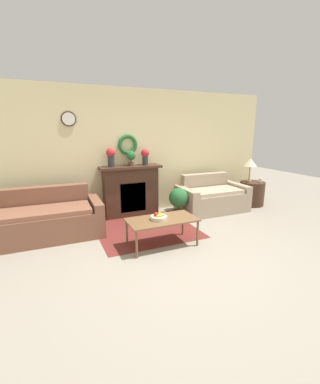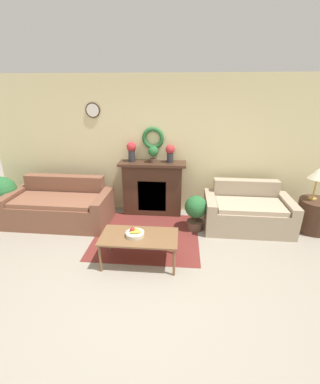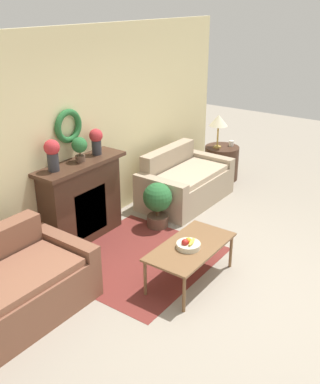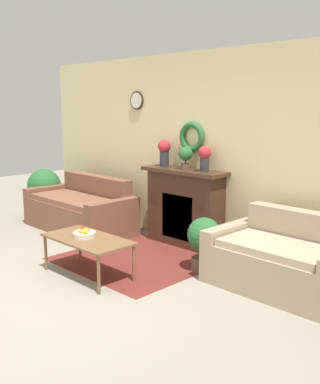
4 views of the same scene
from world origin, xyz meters
TOP-DOWN VIEW (x-y plane):
  - ground_plane at (0.00, 0.00)m, footprint 16.00×16.00m
  - floor_rug at (-0.12, 1.39)m, footprint 1.82×1.68m
  - wall_back at (-0.00, 2.52)m, footprint 6.80×0.14m
  - fireplace at (-0.11, 2.31)m, footprint 1.31×0.41m
  - couch_left at (-1.85, 1.77)m, footprint 1.93×0.95m
  - loveseat_right at (1.69, 1.87)m, footprint 1.56×0.91m
  - coffee_table at (-0.12, 0.63)m, footprint 1.12×0.58m
  - fruit_bowl at (-0.18, 0.63)m, footprint 0.27×0.27m
  - side_table_by_loveseat at (2.89, 1.85)m, footprint 0.60×0.60m
  - table_lamp at (2.81, 1.91)m, footprint 0.32×0.32m
  - vase_on_mantel_left at (-0.52, 2.32)m, footprint 0.19×0.19m
  - vase_on_mantel_right at (0.23, 2.32)m, footprint 0.18×0.18m
  - potted_plant_on_mantel at (-0.09, 2.30)m, footprint 0.20×0.20m
  - potted_plant_floor_by_couch at (-3.03, 1.83)m, footprint 0.59×0.59m
  - potted_plant_floor_by_loveseat at (0.74, 1.71)m, footprint 0.41×0.41m

SIDE VIEW (x-z plane):
  - ground_plane at x=0.00m, z-range 0.00..0.00m
  - floor_rug at x=-0.12m, z-range 0.00..0.01m
  - side_table_by_loveseat at x=2.89m, z-range 0.00..0.59m
  - loveseat_right at x=1.69m, z-range -0.11..0.72m
  - couch_left at x=-1.85m, z-range -0.11..0.73m
  - potted_plant_floor_by_loveseat at x=0.74m, z-range 0.06..0.71m
  - coffee_table at x=-0.12m, z-range 0.19..0.64m
  - fruit_bowl at x=-0.18m, z-range 0.43..0.56m
  - potted_plant_floor_by_couch at x=-3.03m, z-range 0.12..0.98m
  - fireplace at x=-0.11m, z-range 0.01..1.10m
  - table_lamp at x=2.81m, z-range 0.77..1.34m
  - potted_plant_on_mantel at x=-0.09m, z-range 1.13..1.45m
  - vase_on_mantel_right at x=0.23m, z-range 1.12..1.47m
  - vase_on_mantel_left at x=-0.52m, z-range 1.13..1.51m
  - wall_back at x=0.00m, z-range 0.00..2.70m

